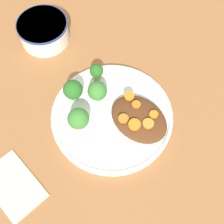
# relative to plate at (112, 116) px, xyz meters

# --- Properties ---
(ground_plane) EXTENTS (4.00, 4.00, 0.00)m
(ground_plane) POSITION_rel_plate_xyz_m (0.00, 0.00, -0.01)
(ground_plane) COLOR #9E6638
(plate) EXTENTS (0.28, 0.28, 0.02)m
(plate) POSITION_rel_plate_xyz_m (0.00, 0.00, 0.00)
(plate) COLOR white
(plate) RESTS_ON ground_plane
(dip_bowl) EXTENTS (0.13, 0.13, 0.06)m
(dip_bowl) POSITION_rel_plate_xyz_m (-0.29, 0.05, 0.02)
(dip_bowl) COLOR white
(dip_bowl) RESTS_ON ground_plane
(stew_mound) EXTENTS (0.14, 0.10, 0.03)m
(stew_mound) POSITION_rel_plate_xyz_m (0.05, 0.03, 0.02)
(stew_mound) COLOR #5B3319
(stew_mound) RESTS_ON plate
(broccoli_floret_0) EXTENTS (0.05, 0.05, 0.06)m
(broccoli_floret_0) POSITION_rel_plate_xyz_m (-0.03, -0.07, 0.04)
(broccoli_floret_0) COLOR #7FA85B
(broccoli_floret_0) RESTS_ON plate
(broccoli_floret_1) EXTENTS (0.04, 0.04, 0.06)m
(broccoli_floret_1) POSITION_rel_plate_xyz_m (-0.05, 0.01, 0.04)
(broccoli_floret_1) COLOR #7FA85B
(broccoli_floret_1) RESTS_ON plate
(broccoli_floret_2) EXTENTS (0.03, 0.03, 0.05)m
(broccoli_floret_2) POSITION_rel_plate_xyz_m (-0.09, 0.05, 0.03)
(broccoli_floret_2) COLOR #759E51
(broccoli_floret_2) RESTS_ON plate
(broccoli_floret_3) EXTENTS (0.04, 0.04, 0.06)m
(broccoli_floret_3) POSITION_rel_plate_xyz_m (-0.10, -0.03, 0.04)
(broccoli_floret_3) COLOR #7FA85B
(broccoli_floret_3) RESTS_ON plate
(carrot_slice_0) EXTENTS (0.02, 0.02, 0.00)m
(carrot_slice_0) POSITION_rel_plate_xyz_m (0.08, 0.05, 0.03)
(carrot_slice_0) COLOR orange
(carrot_slice_0) RESTS_ON stew_mound
(carrot_slice_1) EXTENTS (0.02, 0.02, 0.01)m
(carrot_slice_1) POSITION_rel_plate_xyz_m (0.01, 0.05, 0.03)
(carrot_slice_1) COLOR orange
(carrot_slice_1) RESTS_ON stew_mound
(carrot_slice_2) EXTENTS (0.02, 0.02, 0.01)m
(carrot_slice_2) POSITION_rel_plate_xyz_m (0.03, -0.00, 0.03)
(carrot_slice_2) COLOR orange
(carrot_slice_2) RESTS_ON stew_mound
(carrot_slice_3) EXTENTS (0.02, 0.02, 0.01)m
(carrot_slice_3) POSITION_rel_plate_xyz_m (0.03, 0.05, 0.03)
(carrot_slice_3) COLOR orange
(carrot_slice_3) RESTS_ON stew_mound
(carrot_slice_4) EXTENTS (0.03, 0.03, 0.01)m
(carrot_slice_4) POSITION_rel_plate_xyz_m (0.06, 0.01, 0.03)
(carrot_slice_4) COLOR orange
(carrot_slice_4) RESTS_ON stew_mound
(carrot_slice_5) EXTENTS (0.02, 0.02, 0.01)m
(carrot_slice_5) POSITION_rel_plate_xyz_m (0.08, 0.03, 0.03)
(carrot_slice_5) COLOR orange
(carrot_slice_5) RESTS_ON stew_mound
(napkin) EXTENTS (0.14, 0.10, 0.01)m
(napkin) POSITION_rel_plate_xyz_m (-0.05, -0.26, -0.01)
(napkin) COLOR beige
(napkin) RESTS_ON ground_plane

